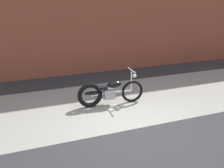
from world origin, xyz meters
TOP-DOWN VIEW (x-y plane):
  - ground_plane at (0.00, 0.00)m, footprint 80.00×80.00m
  - sidewalk_slab at (0.00, 1.75)m, footprint 36.00×3.50m
  - motorcycle_black at (-0.08, 1.61)m, footprint 2.01×0.58m

SIDE VIEW (x-z plane):
  - ground_plane at x=0.00m, z-range 0.00..0.00m
  - sidewalk_slab at x=0.00m, z-range 0.00..0.01m
  - motorcycle_black at x=-0.08m, z-range -0.12..0.91m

